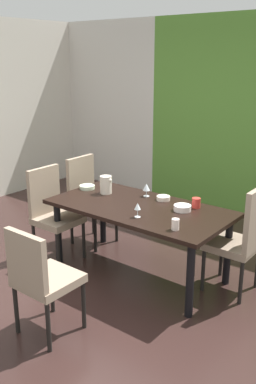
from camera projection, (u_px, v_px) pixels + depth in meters
The scene contains 15 objects.
ground_plane at pixel (89, 285), 4.22m from camera, with size 6.23×5.82×0.02m, color #301F1C.
back_panel_interior at pixel (109, 106), 7.23m from camera, with size 1.90×0.10×2.71m, color silver.
dining_table at pixel (139, 214), 4.25m from camera, with size 1.81×0.92×0.73m.
chair_head_near at pixel (41, 276), 3.30m from camera, with size 0.44×0.44×0.92m.
chair_left_near at pixel (52, 210), 4.63m from camera, with size 0.44×0.44×1.01m.
chair_right_far at pixel (242, 236), 3.92m from camera, with size 0.44×0.44×1.05m.
chair_left_far at pixel (88, 197), 5.06m from camera, with size 0.44×0.44×1.03m.
wine_glass_center at pixel (146, 187), 4.49m from camera, with size 0.08×0.08×0.14m.
wine_glass_east at pixel (138, 207), 3.90m from camera, with size 0.06×0.06×0.14m.
serving_bowl_right at pixel (182, 208), 4.09m from camera, with size 0.17×0.17×0.05m, color white.
serving_bowl_front at pixel (87, 187), 4.77m from camera, with size 0.17×0.17×0.04m, color silver.
serving_bowl_left at pixel (163, 198), 4.39m from camera, with size 0.14×0.14×0.04m, color #F5E2CC.
cup_west at pixel (196, 203), 4.16m from camera, with size 0.08×0.08×0.10m, color red.
cup_near_shelf at pixel (175, 224), 3.63m from camera, with size 0.07×0.07×0.10m, color white.
pitcher_south at pixel (106, 185), 4.59m from camera, with size 0.14×0.13×0.19m.
Camera 1 is at (2.61, -2.71, 2.14)m, focal length 40.00 mm.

